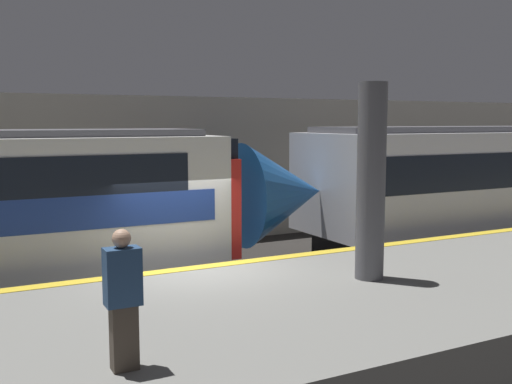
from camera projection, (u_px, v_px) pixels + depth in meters
name	position (u px, v px, depth m)	size (l,w,h in m)	color
ground_plane	(194.00, 317.00, 11.25)	(120.00, 120.00, 0.00)	#282623
platform	(259.00, 336.00, 8.89)	(40.00, 5.23, 1.00)	slate
station_rear_barrier	(107.00, 174.00, 16.76)	(50.00, 0.15, 4.40)	#B2AD9E
support_pillar_near	(371.00, 182.00, 10.08)	(0.48, 0.48, 3.33)	#56565B
train_modern	(501.00, 182.00, 18.16)	(16.77, 3.05, 3.52)	black
person_waiting	(123.00, 297.00, 6.41)	(0.38, 0.24, 1.55)	#473D33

